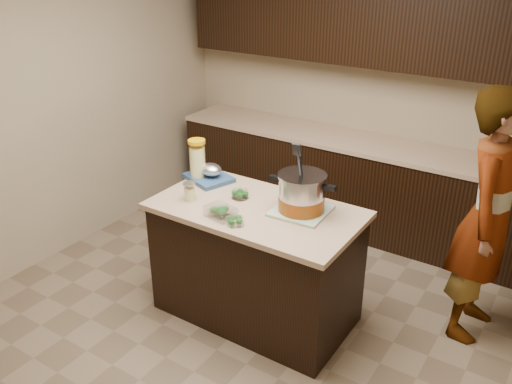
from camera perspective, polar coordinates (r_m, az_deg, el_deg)
ground_plane at (r=4.25m, az=-0.00°, el=-12.57°), size 4.00×4.00×0.00m
room_shell at (r=3.48m, az=-0.00°, el=10.43°), size 4.04×4.04×2.72m
back_cabinets at (r=5.18m, az=10.65°, el=6.02°), size 3.60×0.63×2.33m
island at (r=3.99m, az=-0.00°, el=-7.41°), size 1.46×0.81×0.90m
dish_towel at (r=3.71m, az=4.75°, el=-1.99°), size 0.38×0.38×0.02m
stock_pot at (r=3.66m, az=4.81°, el=-0.31°), size 0.47×0.38×0.47m
lemonade_pitcher at (r=4.17m, az=-6.17°, el=3.19°), size 0.17×0.17×0.32m
mason_jar at (r=3.88m, az=-7.00°, el=0.01°), size 0.11×0.11×0.14m
broccoli_tub_left at (r=3.90m, az=-1.69°, el=-0.27°), size 0.15×0.15×0.06m
broccoli_tub_right at (r=3.54m, az=-2.21°, el=-3.11°), size 0.15×0.15×0.05m
broccoli_tub_rect at (r=3.64m, az=-3.74°, el=-2.17°), size 0.22×0.18×0.07m
blue_tray at (r=4.19m, az=-4.90°, el=1.82°), size 0.42×0.37×0.13m
person at (r=3.96m, az=23.30°, el=-2.51°), size 0.46×0.68×1.79m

